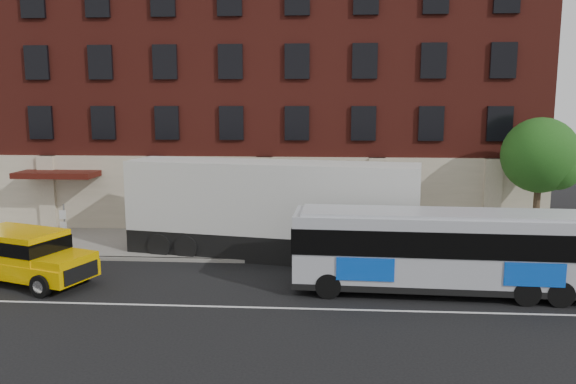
# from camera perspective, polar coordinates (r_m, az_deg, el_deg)

# --- Properties ---
(ground) EXTENTS (120.00, 120.00, 0.00)m
(ground) POSITION_cam_1_polar(r_m,az_deg,el_deg) (19.65, -6.19, -12.00)
(ground) COLOR black
(ground) RESTS_ON ground
(sidewalk) EXTENTS (60.00, 6.00, 0.15)m
(sidewalk) POSITION_cam_1_polar(r_m,az_deg,el_deg) (28.12, -3.01, -5.30)
(sidewalk) COLOR gray
(sidewalk) RESTS_ON ground
(kerb) EXTENTS (60.00, 0.25, 0.15)m
(kerb) POSITION_cam_1_polar(r_m,az_deg,el_deg) (25.25, -3.82, -6.98)
(kerb) COLOR gray
(kerb) RESTS_ON ground
(lane_line) EXTENTS (60.00, 0.12, 0.01)m
(lane_line) POSITION_cam_1_polar(r_m,az_deg,el_deg) (20.10, -5.94, -11.48)
(lane_line) COLOR silver
(lane_line) RESTS_ON ground
(building) EXTENTS (30.00, 12.10, 15.00)m
(building) POSITION_cam_1_polar(r_m,az_deg,el_deg) (35.12, -1.56, 9.94)
(building) COLOR #5E1D16
(building) RESTS_ON sidewalk
(sign_pole) EXTENTS (0.30, 0.20, 2.50)m
(sign_pole) POSITION_cam_1_polar(r_m,az_deg,el_deg) (27.48, -21.69, -3.33)
(sign_pole) COLOR slate
(sign_pole) RESTS_ON ground
(street_tree) EXTENTS (3.60, 3.60, 6.20)m
(street_tree) POSITION_cam_1_polar(r_m,az_deg,el_deg) (29.49, 24.21, 3.14)
(street_tree) COLOR #3D2D1E
(street_tree) RESTS_ON sidewalk
(city_bus) EXTENTS (11.40, 2.90, 3.10)m
(city_bus) POSITION_cam_1_polar(r_m,az_deg,el_deg) (21.69, 15.76, -5.52)
(city_bus) COLOR #AAADB4
(city_bus) RESTS_ON ground
(yellow_suv) EXTENTS (5.59, 3.70, 2.08)m
(yellow_suv) POSITION_cam_1_polar(r_m,az_deg,el_deg) (24.50, -25.12, -5.63)
(yellow_suv) COLOR #FABD00
(yellow_suv) RESTS_ON ground
(shipping_container) EXTENTS (13.45, 4.93, 4.40)m
(shipping_container) POSITION_cam_1_polar(r_m,az_deg,el_deg) (25.66, -1.74, -1.88)
(shipping_container) COLOR black
(shipping_container) RESTS_ON ground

